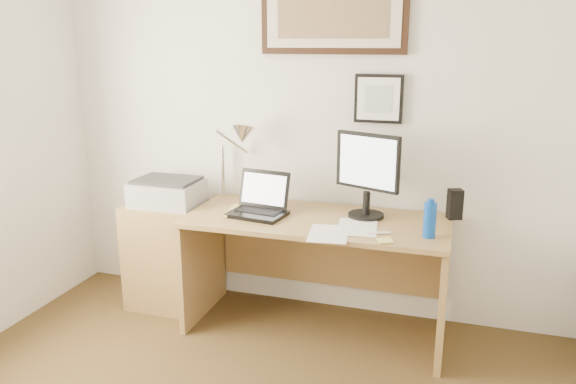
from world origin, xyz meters
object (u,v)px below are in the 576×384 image
at_px(desk, 319,250).
at_px(book, 228,210).
at_px(laptop, 260,205).
at_px(lcd_monitor, 367,171).
at_px(water_bottle, 430,220).
at_px(side_cabinet, 168,255).
at_px(printer, 168,192).

bearing_deg(desk, book, -167.57).
height_order(laptop, lcd_monitor, lcd_monitor).
distance_m(water_bottle, lcd_monitor, 0.51).
xyz_separation_m(water_bottle, lcd_monitor, (-0.39, 0.25, 0.19)).
bearing_deg(side_cabinet, book, -9.99).
distance_m(book, desk, 0.63).
bearing_deg(water_bottle, book, 175.12).
xyz_separation_m(desk, lcd_monitor, (0.28, 0.02, 0.53)).
xyz_separation_m(book, printer, (-0.48, 0.09, 0.06)).
xyz_separation_m(water_bottle, book, (-1.24, 0.11, -0.09)).
height_order(side_cabinet, laptop, laptop).
xyz_separation_m(water_bottle, printer, (-1.72, 0.20, -0.03)).
bearing_deg(book, lcd_monitor, 9.90).
height_order(book, desk, book).
height_order(lcd_monitor, printer, lcd_monitor).
bearing_deg(lcd_monitor, desk, -175.23).
relative_size(water_bottle, lcd_monitor, 0.38).
bearing_deg(side_cabinet, printer, 9.86).
height_order(water_bottle, desk, water_bottle).
xyz_separation_m(desk, laptop, (-0.36, -0.10, 0.29)).
distance_m(book, printer, 0.49).
distance_m(side_cabinet, water_bottle, 1.82).
distance_m(water_bottle, book, 1.25).
bearing_deg(lcd_monitor, water_bottle, -32.86).
height_order(desk, lcd_monitor, lcd_monitor).
xyz_separation_m(side_cabinet, water_bottle, (1.75, -0.20, 0.48)).
bearing_deg(water_bottle, laptop, 172.98).
xyz_separation_m(side_cabinet, desk, (1.07, 0.04, 0.15)).
bearing_deg(laptop, book, -173.91).
bearing_deg(side_cabinet, water_bottle, -6.37).
distance_m(laptop, printer, 0.69).
distance_m(side_cabinet, printer, 0.45).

